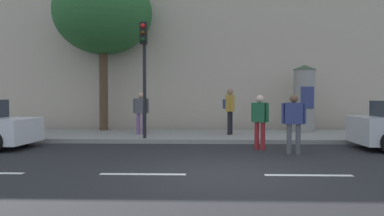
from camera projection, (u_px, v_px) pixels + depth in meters
The scene contains 11 objects.
ground_plane at pixel (225, 175), 7.60m from camera, with size 80.00×80.00×0.00m, color #232326.
sidewalk_curb at pixel (215, 136), 14.59m from camera, with size 36.00×4.00×0.15m, color gray.
lane_markings at pixel (225, 175), 7.60m from camera, with size 25.80×0.16×0.01m.
building_backdrop at pixel (212, 37), 19.44m from camera, with size 36.00×5.00×9.63m, color #B7A893.
traffic_light at pixel (144, 60), 12.82m from camera, with size 0.24×0.45×4.05m.
poster_column at pixel (304, 98), 15.52m from camera, with size 0.98×0.98×2.82m.
street_tree at pixel (103, 13), 16.06m from camera, with size 4.28×4.28×6.98m.
pedestrian_in_red_top at pixel (260, 118), 11.22m from camera, with size 0.49×0.44×1.67m.
pedestrian_with_bag at pixel (294, 118), 10.33m from camera, with size 0.66×0.44×1.68m.
pedestrian_tallest at pixel (230, 107), 14.30m from camera, with size 0.48×0.62×1.79m.
pedestrian_near_pole at pixel (141, 109), 14.36m from camera, with size 0.63×0.39×1.64m.
Camera 1 is at (-0.45, -7.57, 1.61)m, focal length 34.36 mm.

